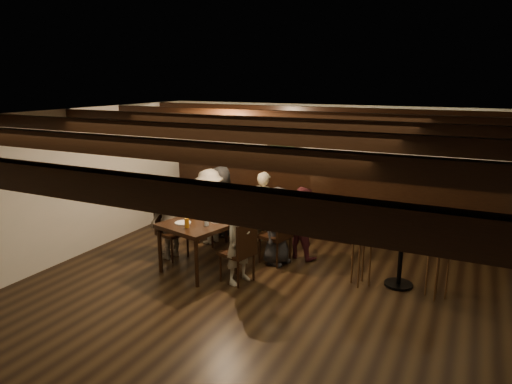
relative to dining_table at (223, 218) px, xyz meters
The scene contains 27 objects.
room 1.14m from the dining_table, 49.68° to the left, with size 7.00×7.00×7.00m.
dining_table is the anchor object (origin of this frame).
chair_left_near 0.94m from the dining_table, 134.51° to the left, with size 0.52×0.52×0.94m.
chair_left_far 0.95m from the dining_table, 161.44° to the right, with size 0.49×0.49×0.90m.
chair_right_near 0.94m from the dining_table, 18.53° to the left, with size 0.52×0.52×0.94m.
chair_right_far 0.95m from the dining_table, 45.52° to the right, with size 0.50×0.50×0.91m.
person_bench_left 1.27m from the dining_table, 121.52° to the left, with size 0.64×0.41×1.30m, color black.
person_bench_centre 1.05m from the dining_table, 76.52° to the left, with size 0.47×0.31×1.29m, color #A19B81.
person_bench_right 1.28m from the dining_table, 31.52° to the left, with size 0.58×0.45×1.18m, color #4E1A20.
person_left_near 0.88m from the dining_table, 135.55° to the left, with size 0.86×0.49×1.33m, color gray.
person_left_far 0.88m from the dining_table, 162.52° to the right, with size 0.75×0.31×1.27m, color gray.
person_right_near 0.88m from the dining_table, 17.48° to the left, with size 0.61×0.39×1.24m, color black.
person_right_far 0.87m from the dining_table, 44.45° to the right, with size 0.51×0.33×1.39m, color #A6A18D.
pint_a 0.77m from the dining_table, 98.32° to the left, with size 0.07×0.07×0.14m, color #BF7219.
pint_b 0.71m from the dining_table, 55.48° to the left, with size 0.07×0.07×0.14m, color #BF7219.
pint_c 0.34m from the dining_table, 148.08° to the left, with size 0.07×0.07×0.14m, color #BF7219.
pint_d 0.38m from the dining_table, 20.21° to the left, with size 0.07×0.07×0.14m, color silver.
pint_e 0.52m from the dining_table, 129.54° to the right, with size 0.07×0.07×0.14m, color #BF7219.
pint_f 0.60m from the dining_table, 83.50° to the right, with size 0.07×0.07×0.14m, color silver.
pint_g 0.81m from the dining_table, 99.91° to the right, with size 0.07×0.07×0.14m, color #BF7219.
plate_near 0.72m from the dining_table, 115.58° to the right, with size 0.24×0.24×0.01m, color white.
plate_far 0.36m from the dining_table, 72.52° to the right, with size 0.24×0.24×0.01m, color white.
condiment_caddy 0.13m from the dining_table, 103.48° to the right, with size 0.15×0.10×0.12m, color black.
candle 0.33m from the dining_table, 54.71° to the left, with size 0.05×0.05×0.05m, color beige.
high_top_table 2.72m from the dining_table, ahead, with size 0.54×0.54×0.95m.
bar_stool_left 2.23m from the dining_table, ahead, with size 0.35×0.35×0.97m.
bar_stool_right 3.22m from the dining_table, ahead, with size 0.34×0.35×0.97m.
Camera 1 is at (2.52, -4.58, 2.84)m, focal length 32.00 mm.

